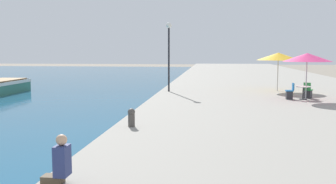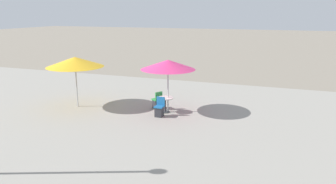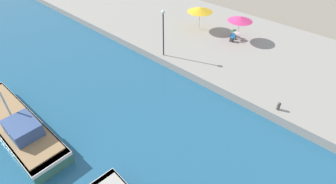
# 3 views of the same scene
# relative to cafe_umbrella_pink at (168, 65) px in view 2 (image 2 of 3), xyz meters

# --- Properties ---
(cafe_umbrella_pink) EXTENTS (2.63, 2.63, 2.58)m
(cafe_umbrella_pink) POSITION_rel_cafe_umbrella_pink_xyz_m (0.00, 0.00, 0.00)
(cafe_umbrella_pink) COLOR #B7B7B7
(cafe_umbrella_pink) RESTS_ON quay_promenade
(cafe_umbrella_white) EXTENTS (2.88, 2.88, 2.59)m
(cafe_umbrella_white) POSITION_rel_cafe_umbrella_pink_xyz_m (-0.74, 4.72, -0.01)
(cafe_umbrella_white) COLOR #B7B7B7
(cafe_umbrella_white) RESTS_ON quay_promenade
(cafe_table) EXTENTS (0.80, 0.80, 0.74)m
(cafe_table) POSITION_rel_cafe_umbrella_pink_xyz_m (-0.11, 0.11, -1.81)
(cafe_table) COLOR #333338
(cafe_table) RESTS_ON quay_promenade
(cafe_chair_left) EXTENTS (0.44, 0.41, 0.91)m
(cafe_chair_left) POSITION_rel_cafe_umbrella_pink_xyz_m (-0.83, 0.12, -2.02)
(cafe_chair_left) COLOR #2D2D33
(cafe_chair_left) RESTS_ON quay_promenade
(cafe_chair_right) EXTENTS (0.57, 0.58, 0.91)m
(cafe_chair_right) POSITION_rel_cafe_umbrella_pink_xyz_m (0.30, 0.71, -2.02)
(cafe_chair_right) COLOR #2D2D33
(cafe_chair_right) RESTS_ON quay_promenade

